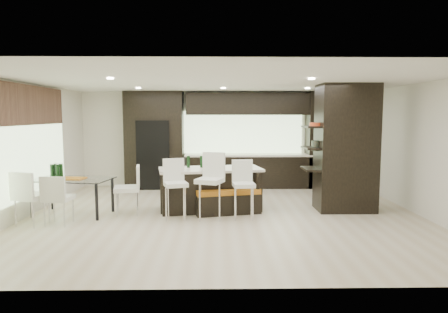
{
  "coord_description": "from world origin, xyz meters",
  "views": [
    {
      "loc": [
        -0.16,
        -8.04,
        2.06
      ],
      "look_at": [
        0.0,
        0.6,
        1.15
      ],
      "focal_mm": 32.0,
      "sensor_mm": 36.0,
      "label": 1
    }
  ],
  "objects_px": {
    "kitchen_island": "(210,189)",
    "stool_right": "(244,195)",
    "bench": "(227,201)",
    "chair_near": "(59,202)",
    "floor_vase": "(327,183)",
    "stool_mid": "(210,193)",
    "stool_left": "(176,195)",
    "dining_table": "(73,197)",
    "chair_far": "(32,200)",
    "chair_end": "(127,192)"
  },
  "relations": [
    {
      "from": "kitchen_island",
      "to": "stool_right",
      "type": "bearing_deg",
      "value": -59.09
    },
    {
      "from": "bench",
      "to": "chair_near",
      "type": "distance_m",
      "value": 3.29
    },
    {
      "from": "kitchen_island",
      "to": "floor_vase",
      "type": "xyz_separation_m",
      "value": [
        2.6,
        0.19,
        0.09
      ]
    },
    {
      "from": "kitchen_island",
      "to": "stool_mid",
      "type": "xyz_separation_m",
      "value": [
        0.0,
        -0.8,
        0.08
      ]
    },
    {
      "from": "kitchen_island",
      "to": "stool_left",
      "type": "xyz_separation_m",
      "value": [
        -0.67,
        -0.78,
        0.03
      ]
    },
    {
      "from": "stool_right",
      "to": "dining_table",
      "type": "xyz_separation_m",
      "value": [
        -3.49,
        0.39,
        -0.09
      ]
    },
    {
      "from": "chair_near",
      "to": "chair_far",
      "type": "distance_m",
      "value": 0.49
    },
    {
      "from": "stool_left",
      "to": "floor_vase",
      "type": "xyz_separation_m",
      "value": [
        3.27,
        0.97,
        0.07
      ]
    },
    {
      "from": "kitchen_island",
      "to": "stool_mid",
      "type": "bearing_deg",
      "value": -99.87
    },
    {
      "from": "stool_left",
      "to": "dining_table",
      "type": "relative_size",
      "value": 0.62
    },
    {
      "from": "floor_vase",
      "to": "chair_near",
      "type": "xyz_separation_m",
      "value": [
        -5.42,
        -1.32,
        -0.11
      ]
    },
    {
      "from": "dining_table",
      "to": "chair_end",
      "type": "height_order",
      "value": "chair_end"
    },
    {
      "from": "stool_mid",
      "to": "stool_left",
      "type": "bearing_deg",
      "value": -160.0
    },
    {
      "from": "stool_mid",
      "to": "floor_vase",
      "type": "distance_m",
      "value": 2.78
    },
    {
      "from": "stool_right",
      "to": "dining_table",
      "type": "height_order",
      "value": "stool_right"
    },
    {
      "from": "chair_near",
      "to": "stool_left",
      "type": "bearing_deg",
      "value": 13.53
    },
    {
      "from": "chair_far",
      "to": "chair_end",
      "type": "relative_size",
      "value": 1.01
    },
    {
      "from": "bench",
      "to": "stool_right",
      "type": "bearing_deg",
      "value": -68.44
    },
    {
      "from": "kitchen_island",
      "to": "stool_mid",
      "type": "distance_m",
      "value": 0.81
    },
    {
      "from": "chair_far",
      "to": "stool_right",
      "type": "bearing_deg",
      "value": 23.37
    },
    {
      "from": "kitchen_island",
      "to": "stool_mid",
      "type": "height_order",
      "value": "stool_mid"
    },
    {
      "from": "stool_mid",
      "to": "chair_near",
      "type": "xyz_separation_m",
      "value": [
        -2.83,
        -0.33,
        -0.1
      ]
    },
    {
      "from": "stool_left",
      "to": "chair_far",
      "type": "distance_m",
      "value": 2.67
    },
    {
      "from": "dining_table",
      "to": "chair_near",
      "type": "bearing_deg",
      "value": -79.92
    },
    {
      "from": "chair_near",
      "to": "chair_far",
      "type": "bearing_deg",
      "value": -173.42
    },
    {
      "from": "stool_mid",
      "to": "floor_vase",
      "type": "xyz_separation_m",
      "value": [
        2.6,
        0.99,
        0.02
      ]
    },
    {
      "from": "stool_left",
      "to": "dining_table",
      "type": "height_order",
      "value": "stool_left"
    },
    {
      "from": "kitchen_island",
      "to": "chair_far",
      "type": "relative_size",
      "value": 2.3
    },
    {
      "from": "chair_near",
      "to": "chair_far",
      "type": "height_order",
      "value": "chair_far"
    },
    {
      "from": "chair_far",
      "to": "chair_end",
      "type": "height_order",
      "value": "chair_far"
    },
    {
      "from": "stool_mid",
      "to": "chair_end",
      "type": "relative_size",
      "value": 1.14
    },
    {
      "from": "kitchen_island",
      "to": "chair_far",
      "type": "height_order",
      "value": "chair_far"
    },
    {
      "from": "stool_left",
      "to": "stool_mid",
      "type": "bearing_deg",
      "value": -19.34
    },
    {
      "from": "dining_table",
      "to": "chair_end",
      "type": "distance_m",
      "value": 1.11
    },
    {
      "from": "stool_mid",
      "to": "dining_table",
      "type": "height_order",
      "value": "stool_mid"
    },
    {
      "from": "stool_right",
      "to": "chair_near",
      "type": "bearing_deg",
      "value": -179.81
    },
    {
      "from": "dining_table",
      "to": "chair_near",
      "type": "relative_size",
      "value": 1.78
    },
    {
      "from": "kitchen_island",
      "to": "chair_end",
      "type": "distance_m",
      "value": 1.76
    },
    {
      "from": "kitchen_island",
      "to": "stool_left",
      "type": "height_order",
      "value": "stool_left"
    },
    {
      "from": "kitchen_island",
      "to": "chair_end",
      "type": "xyz_separation_m",
      "value": [
        -1.72,
        -0.38,
        0.01
      ]
    },
    {
      "from": "dining_table",
      "to": "chair_far",
      "type": "height_order",
      "value": "chair_far"
    },
    {
      "from": "stool_right",
      "to": "floor_vase",
      "type": "xyz_separation_m",
      "value": [
        1.93,
        0.96,
        0.08
      ]
    },
    {
      "from": "stool_right",
      "to": "floor_vase",
      "type": "height_order",
      "value": "floor_vase"
    },
    {
      "from": "bench",
      "to": "floor_vase",
      "type": "xyz_separation_m",
      "value": [
        2.24,
        0.51,
        0.29
      ]
    },
    {
      "from": "stool_mid",
      "to": "stool_right",
      "type": "height_order",
      "value": "stool_mid"
    },
    {
      "from": "dining_table",
      "to": "chair_end",
      "type": "xyz_separation_m",
      "value": [
        1.11,
        0.0,
        0.09
      ]
    },
    {
      "from": "dining_table",
      "to": "chair_end",
      "type": "bearing_deg",
      "value": 10.08
    },
    {
      "from": "stool_mid",
      "to": "stool_right",
      "type": "distance_m",
      "value": 0.67
    },
    {
      "from": "dining_table",
      "to": "chair_far",
      "type": "bearing_deg",
      "value": -112.07
    },
    {
      "from": "floor_vase",
      "to": "chair_end",
      "type": "bearing_deg",
      "value": -172.47
    }
  ]
}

